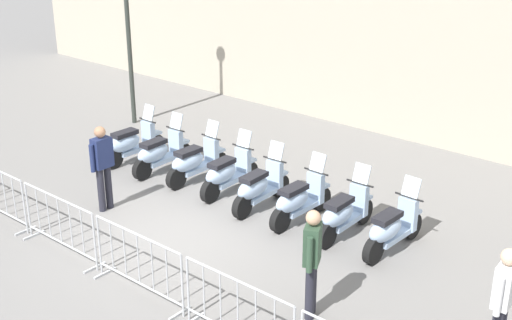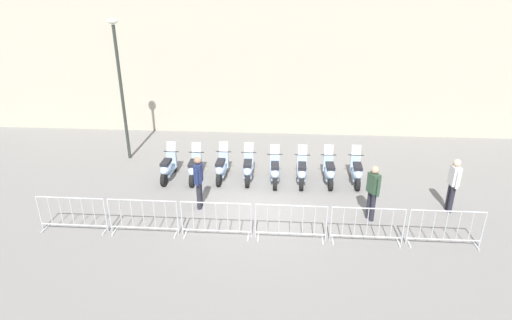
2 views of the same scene
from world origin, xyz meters
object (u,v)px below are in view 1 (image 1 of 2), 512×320
Objects in this scene: motorcycle_2 at (195,162)px; barrier_segment_2 at (60,225)px; barrier_segment_3 at (139,265)px; barrier_segment_4 at (238,314)px; motorcycle_1 at (160,153)px; motorcycle_7 at (392,228)px; motorcycle_3 at (227,173)px; motorcycle_0 at (131,143)px; officer_by_barriers at (103,163)px; motorcycle_4 at (259,187)px; motorcycle_6 at (344,214)px; officer_near_row_end at (312,257)px; motorcycle_5 at (299,200)px; officer_mid_plaza at (503,300)px.

barrier_segment_2 is (0.22, -3.71, 0.07)m from motorcycle_2.
barrier_segment_2 is 2.05m from barrier_segment_3.
motorcycle_2 is at bearing 137.65° from barrier_segment_4.
motorcycle_1 is 1.00× the size of motorcycle_7.
motorcycle_3 reaches higher than barrier_segment_2.
barrier_segment_2 is at bearing -142.81° from motorcycle_7.
motorcycle_0 is 2.57m from officer_by_barriers.
motorcycle_2 is 1.00× the size of officer_by_barriers.
barrier_segment_2 is at bearing -115.99° from motorcycle_4.
motorcycle_6 is 4.72m from officer_by_barriers.
motorcycle_0 is at bearing -179.27° from motorcycle_2.
barrier_segment_2 is (1.18, -3.63, 0.07)m from motorcycle_1.
motorcycle_3 and motorcycle_4 have the same top height.
officer_near_row_end is at bearing 72.07° from barrier_segment_4.
motorcycle_3 is 1.00× the size of officer_by_barriers.
officer_near_row_end is at bearing -35.13° from motorcycle_3.
motorcycle_1 is 4.79m from motorcycle_6.
motorcycle_5 is 3.10m from officer_near_row_end.
officer_by_barriers is (-5.19, 0.61, 0.00)m from officer_near_row_end.
officer_by_barriers reaches higher than motorcycle_0.
motorcycle_6 is at bearing 179.79° from motorcycle_7.
motorcycle_7 is 0.88× the size of barrier_segment_2.
barrier_segment_3 is 1.00× the size of barrier_segment_4.
officer_by_barriers reaches higher than barrier_segment_4.
officer_near_row_end is at bearing -6.69° from officer_by_barriers.
motorcycle_4 reaches higher than barrier_segment_3.
barrier_segment_2 is 1.00× the size of barrier_segment_3.
motorcycle_2 is at bearing 93.38° from barrier_segment_2.
motorcycle_2 and motorcycle_3 have the same top height.
barrier_segment_2 is 1.83m from officer_by_barriers.
barrier_segment_4 is at bearing -56.98° from motorcycle_4.
motorcycle_3 is 1.00× the size of motorcycle_7.
barrier_segment_3 is at bearing -70.87° from motorcycle_3.
motorcycle_5 is 0.88× the size of barrier_segment_4.
officer_mid_plaza reaches higher than motorcycle_6.
motorcycle_6 is 0.96m from motorcycle_7.
barrier_segment_3 is 1.13× the size of officer_near_row_end.
officer_mid_plaza reaches higher than barrier_segment_4.
officer_by_barriers is (-5.27, -1.84, 0.53)m from motorcycle_7.
motorcycle_7 is 1.00× the size of officer_by_barriers.
barrier_segment_2 is at bearing -167.28° from officer_near_row_end.
officer_mid_plaza is at bearing 18.61° from barrier_segment_3.
motorcycle_1 is 0.88× the size of barrier_segment_4.
barrier_segment_4 is (3.35, -3.87, 0.07)m from motorcycle_3.
motorcycle_3 is 2.55m from officer_by_barriers.
motorcycle_3 is 1.00× the size of motorcycle_4.
motorcycle_6 is (5.75, -0.22, 0.00)m from motorcycle_0.
officer_mid_plaza is 7.77m from officer_by_barriers.
motorcycle_0 is 1.00× the size of officer_near_row_end.
motorcycle_7 is (5.75, -0.17, 0.00)m from motorcycle_1.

